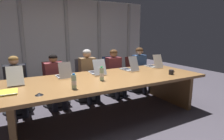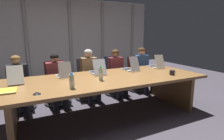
# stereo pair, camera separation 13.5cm
# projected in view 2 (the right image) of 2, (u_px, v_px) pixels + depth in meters

# --- Properties ---
(ground_plane) EXTENTS (11.57, 11.57, 0.00)m
(ground_plane) POSITION_uv_depth(u_px,v_px,m) (107.00, 115.00, 3.53)
(ground_plane) COLOR #47424C
(conference_table) EXTENTS (3.68, 1.41, 0.75)m
(conference_table) POSITION_uv_depth(u_px,v_px,m) (107.00, 85.00, 3.41)
(conference_table) COLOR olive
(conference_table) RESTS_ON ground_plane
(curtain_backdrop) EXTENTS (5.73, 0.17, 2.61)m
(curtain_backdrop) POSITION_uv_depth(u_px,v_px,m) (69.00, 41.00, 5.81)
(curtain_backdrop) COLOR beige
(curtain_backdrop) RESTS_ON ground_plane
(laptop_left_end) EXTENTS (0.25, 0.50, 0.30)m
(laptop_left_end) POSITION_uv_depth(u_px,v_px,m) (16.00, 79.00, 3.03)
(laptop_left_end) COLOR beige
(laptop_left_end) RESTS_ON conference_table
(laptop_left_mid) EXTENTS (0.23, 0.41, 0.30)m
(laptop_left_mid) POSITION_uv_depth(u_px,v_px,m) (63.00, 74.00, 3.40)
(laptop_left_mid) COLOR #BCBCC1
(laptop_left_mid) RESTS_ON conference_table
(laptop_center) EXTENTS (0.29, 0.50, 0.31)m
(laptop_center) POSITION_uv_depth(u_px,v_px,m) (97.00, 71.00, 3.70)
(laptop_center) COLOR #A8ADB7
(laptop_center) RESTS_ON conference_table
(laptop_right_mid) EXTENTS (0.25, 0.48, 0.32)m
(laptop_right_mid) POSITION_uv_depth(u_px,v_px,m) (130.00, 68.00, 4.00)
(laptop_right_mid) COLOR #A8ADB7
(laptop_right_mid) RESTS_ON conference_table
(laptop_right_end) EXTENTS (0.26, 0.48, 0.32)m
(laptop_right_end) POSITION_uv_depth(u_px,v_px,m) (155.00, 65.00, 4.34)
(laptop_right_end) COLOR beige
(laptop_right_end) RESTS_ON conference_table
(office_chair_left_end) EXTENTS (0.60, 0.60, 0.93)m
(office_chair_left_end) POSITION_uv_depth(u_px,v_px,m) (20.00, 92.00, 3.80)
(office_chair_left_end) COLOR navy
(office_chair_left_end) RESTS_ON ground_plane
(office_chair_left_mid) EXTENTS (0.60, 0.60, 0.94)m
(office_chair_left_mid) POSITION_uv_depth(u_px,v_px,m) (57.00, 87.00, 4.13)
(office_chair_left_mid) COLOR #511E19
(office_chair_left_mid) RESTS_ON ground_plane
(office_chair_center) EXTENTS (0.60, 0.61, 0.94)m
(office_chair_center) POSITION_uv_depth(u_px,v_px,m) (87.00, 83.00, 4.44)
(office_chair_center) COLOR #2D2D38
(office_chair_center) RESTS_ON ground_plane
(office_chair_right_mid) EXTENTS (0.60, 0.60, 0.96)m
(office_chair_right_mid) POSITION_uv_depth(u_px,v_px,m) (115.00, 80.00, 4.78)
(office_chair_right_mid) COLOR navy
(office_chair_right_mid) RESTS_ON ground_plane
(office_chair_right_end) EXTENTS (0.60, 0.60, 0.92)m
(office_chair_right_end) POSITION_uv_depth(u_px,v_px,m) (138.00, 77.00, 5.08)
(office_chair_right_end) COLOR #511E19
(office_chair_right_end) RESTS_ON ground_plane
(person_left_end) EXTENTS (0.40, 0.55, 1.13)m
(person_left_end) POSITION_uv_depth(u_px,v_px,m) (18.00, 80.00, 3.60)
(person_left_end) COLOR black
(person_left_end) RESTS_ON ground_plane
(person_left_mid) EXTENTS (0.41, 0.55, 1.12)m
(person_left_mid) POSITION_uv_depth(u_px,v_px,m) (56.00, 77.00, 3.92)
(person_left_mid) COLOR brown
(person_left_mid) RESTS_ON ground_plane
(person_center) EXTENTS (0.38, 0.55, 1.19)m
(person_center) POSITION_uv_depth(u_px,v_px,m) (90.00, 72.00, 4.25)
(person_center) COLOR olive
(person_center) RESTS_ON ground_plane
(person_right_mid) EXTENTS (0.37, 0.55, 1.16)m
(person_right_mid) POSITION_uv_depth(u_px,v_px,m) (117.00, 70.00, 4.56)
(person_right_mid) COLOR brown
(person_right_mid) RESTS_ON ground_plane
(person_right_end) EXTENTS (0.37, 0.55, 1.18)m
(person_right_end) POSITION_uv_depth(u_px,v_px,m) (143.00, 67.00, 4.90)
(person_right_end) COLOR #335184
(person_right_end) RESTS_ON ground_plane
(water_bottle_primary) EXTENTS (0.08, 0.08, 0.25)m
(water_bottle_primary) POSITION_uv_depth(u_px,v_px,m) (101.00, 74.00, 3.14)
(water_bottle_primary) COLOR #ADD1B2
(water_bottle_primary) RESTS_ON conference_table
(water_bottle_secondary) EXTENTS (0.08, 0.08, 0.23)m
(water_bottle_secondary) POSITION_uv_depth(u_px,v_px,m) (72.00, 81.00, 2.68)
(water_bottle_secondary) COLOR #ADD1B2
(water_bottle_secondary) RESTS_ON conference_table
(coffee_mug_near) EXTENTS (0.14, 0.09, 0.09)m
(coffee_mug_near) POSITION_uv_depth(u_px,v_px,m) (172.00, 73.00, 3.57)
(coffee_mug_near) COLOR black
(coffee_mug_near) RESTS_ON conference_table
(conference_mic_left_side) EXTENTS (0.11, 0.11, 0.03)m
(conference_mic_left_side) POSITION_uv_depth(u_px,v_px,m) (37.00, 93.00, 2.44)
(conference_mic_left_side) COLOR black
(conference_mic_left_side) RESTS_ON conference_table
(spiral_notepad) EXTENTS (0.23, 0.31, 0.03)m
(spiral_notepad) POSITION_uv_depth(u_px,v_px,m) (8.00, 91.00, 2.55)
(spiral_notepad) COLOR yellow
(spiral_notepad) RESTS_ON conference_table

